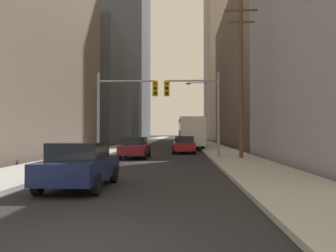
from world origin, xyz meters
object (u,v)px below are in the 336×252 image
at_px(sedan_maroon, 135,147).
at_px(traffic_signal_near_right, 195,100).
at_px(sedan_navy, 80,165).
at_px(traffic_signal_near_left, 124,100).
at_px(city_bus, 190,132).
at_px(sedan_red, 184,145).

xyz_separation_m(sedan_maroon, traffic_signal_near_right, (4.21, -0.63, 3.27)).
bearing_deg(sedan_maroon, sedan_navy, -90.07).
bearing_deg(traffic_signal_near_left, sedan_maroon, 44.56).
height_order(city_bus, traffic_signal_near_left, traffic_signal_near_left).
distance_m(city_bus, sedan_red, 9.13).
distance_m(sedan_navy, sedan_red, 19.56).
relative_size(sedan_navy, sedan_maroon, 1.00).
xyz_separation_m(sedan_navy, traffic_signal_near_right, (4.23, 12.62, 3.27)).
height_order(sedan_navy, traffic_signal_near_left, traffic_signal_near_left).
height_order(sedan_navy, sedan_maroon, same).
bearing_deg(city_bus, sedan_navy, -98.66).
height_order(sedan_red, traffic_signal_near_right, traffic_signal_near_right).
bearing_deg(sedan_maroon, traffic_signal_near_right, -8.56).
relative_size(sedan_red, traffic_signal_near_left, 0.71).
bearing_deg(traffic_signal_near_right, sedan_navy, -108.53).
relative_size(sedan_maroon, traffic_signal_near_right, 0.70).
distance_m(sedan_maroon, traffic_signal_near_left, 3.41).
xyz_separation_m(sedan_red, traffic_signal_near_left, (-4.16, -6.61, 3.29)).
height_order(city_bus, sedan_red, city_bus).
xyz_separation_m(sedan_red, traffic_signal_near_right, (0.69, -6.61, 3.27)).
distance_m(sedan_red, traffic_signal_near_right, 7.41).
relative_size(sedan_red, traffic_signal_near_right, 0.71).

